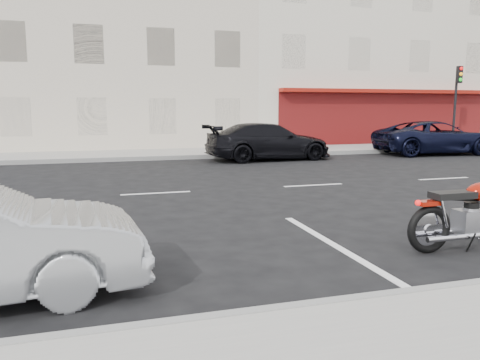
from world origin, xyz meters
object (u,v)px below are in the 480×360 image
object	(u,v)px
traffic_light	(457,96)
fire_hydrant	(426,138)
car_far	(269,141)
suv_far	(435,138)

from	to	relation	value
traffic_light	fire_hydrant	xyz separation A→B (m)	(-1.50, 0.17, -2.03)
car_far	fire_hydrant	bearing A→B (deg)	-77.80
suv_far	car_far	bearing A→B (deg)	95.02
traffic_light	car_far	xyz separation A→B (m)	(-10.56, -2.38, -1.86)
fire_hydrant	suv_far	bearing A→B (deg)	-120.99
fire_hydrant	car_far	xyz separation A→B (m)	(-9.06, -2.55, 0.17)
suv_far	fire_hydrant	bearing A→B (deg)	-26.27
traffic_light	suv_far	distance (m)	4.23
traffic_light	fire_hydrant	world-z (taller)	traffic_light
traffic_light	fire_hydrant	distance (m)	2.53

